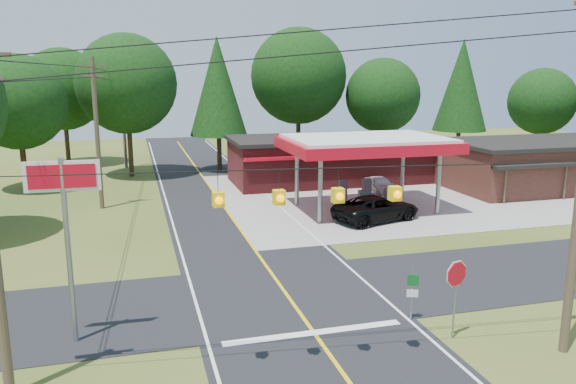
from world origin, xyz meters
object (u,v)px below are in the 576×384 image
object	(u,v)px
suv_car	(376,208)
big_stop_sign	(65,209)
sedan_car	(381,186)
octagonal_stop_sign	(456,280)
gas_canopy	(366,146)

from	to	relation	value
suv_car	big_stop_sign	size ratio (longest dim) A/B	0.89
sedan_car	octagonal_stop_sign	size ratio (longest dim) A/B	1.41
suv_car	big_stop_sign	distance (m)	20.77
sedan_car	octagonal_stop_sign	world-z (taller)	octagonal_stop_sign
big_stop_sign	sedan_car	bearing A→B (deg)	43.55
suv_car	big_stop_sign	bearing A→B (deg)	109.35
suv_car	octagonal_stop_sign	world-z (taller)	octagonal_stop_sign
suv_car	sedan_car	xyz separation A→B (m)	(3.50, 7.00, -0.11)
suv_car	sedan_car	size ratio (longest dim) A/B	1.42
gas_canopy	suv_car	size ratio (longest dim) A/B	1.88
octagonal_stop_sign	suv_car	bearing A→B (deg)	75.26
gas_canopy	big_stop_sign	size ratio (longest dim) A/B	1.68
gas_canopy	big_stop_sign	world-z (taller)	big_stop_sign
octagonal_stop_sign	big_stop_sign	bearing A→B (deg)	165.65
suv_car	octagonal_stop_sign	bearing A→B (deg)	148.57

